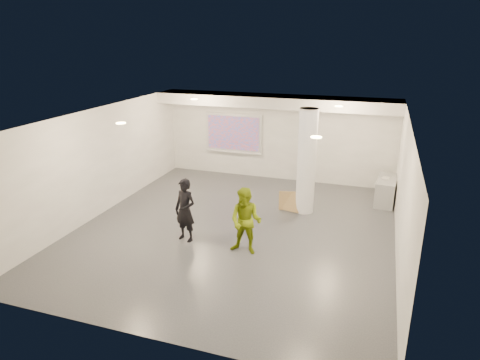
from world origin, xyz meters
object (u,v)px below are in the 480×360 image
(projection_screen, at_px, (233,134))
(man, at_px, (246,221))
(column, at_px, (307,162))
(woman, at_px, (185,210))
(credenza, at_px, (386,191))

(projection_screen, xyz_separation_m, man, (2.24, -5.55, -0.73))
(column, xyz_separation_m, man, (-0.86, -2.90, -0.70))
(column, height_order, woman, column)
(column, height_order, man, column)
(woman, xyz_separation_m, man, (1.61, -0.16, 0.00))
(column, bearing_deg, man, -106.49)
(projection_screen, distance_m, woman, 5.48)
(credenza, bearing_deg, woman, -133.38)
(column, distance_m, man, 3.10)
(credenza, bearing_deg, projection_screen, 172.13)
(credenza, bearing_deg, column, -141.87)
(woman, distance_m, man, 1.62)
(projection_screen, bearing_deg, woman, -83.33)
(column, distance_m, woman, 3.76)
(column, height_order, credenza, column)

